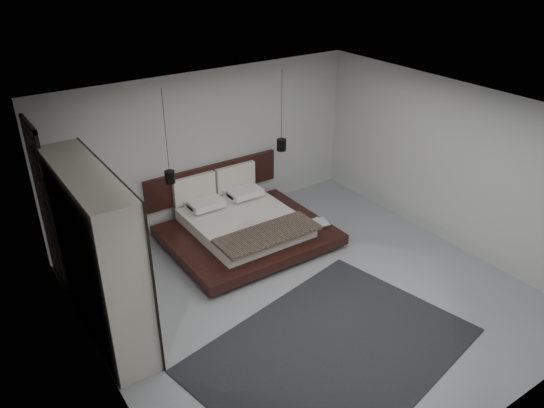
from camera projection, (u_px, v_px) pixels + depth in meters
floor at (306, 294)px, 8.01m from camera, size 6.00×6.00×0.00m
ceiling at (313, 116)px, 6.72m from camera, size 6.00×6.00×0.00m
wall_back at (207, 148)px, 9.56m from camera, size 6.00×0.00×6.00m
wall_front at (498, 333)px, 5.16m from camera, size 6.00×0.00×6.00m
wall_left at (95, 285)px, 5.86m from camera, size 0.00×6.00×6.00m
wall_right at (451, 165)px, 8.86m from camera, size 0.00×6.00×6.00m
lattice_screen at (46, 207)px, 7.73m from camera, size 0.05×0.90×2.60m
bed at (243, 225)px, 9.31m from camera, size 2.69×2.36×1.06m
book_lower at (315, 224)px, 9.40m from camera, size 0.24×0.30×0.03m
book_upper at (315, 223)px, 9.36m from camera, size 0.29×0.35×0.02m
pendant_left at (170, 176)px, 8.57m from camera, size 0.17×0.17×1.56m
pendant_right at (281, 144)px, 9.64m from camera, size 0.17×0.17×1.49m
wardrobe at (98, 255)px, 6.81m from camera, size 0.57×2.40×2.35m
rug at (333, 350)px, 6.94m from camera, size 3.95×3.17×0.02m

